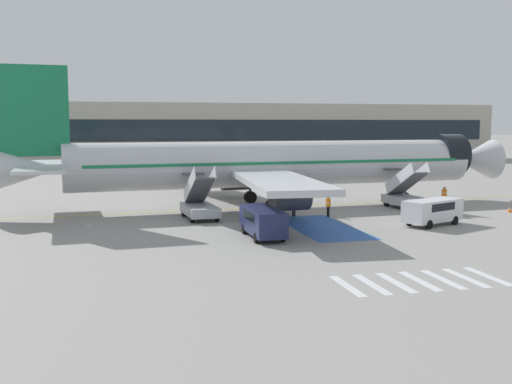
{
  "coord_description": "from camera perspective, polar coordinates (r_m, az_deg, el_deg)",
  "views": [
    {
      "loc": [
        -15.51,
        -49.67,
        7.24
      ],
      "look_at": [
        -3.6,
        -1.26,
        1.56
      ],
      "focal_mm": 42.0,
      "sensor_mm": 36.0,
      "label": 1
    }
  ],
  "objects": [
    {
      "name": "traffic_cone_0",
      "position": [
        53.61,
        23.02,
        -1.53
      ],
      "size": [
        0.41,
        0.41,
        0.46
      ],
      "color": "orange",
      "rests_on": "ground_plane"
    },
    {
      "name": "apron_stand_patch_blue",
      "position": [
        42.51,
        6.26,
        -3.34
      ],
      "size": [
        4.21,
        10.68,
        0.01
      ],
      "primitive_type": "cube",
      "color": "#2856A8",
      "rests_on": "ground_plane"
    },
    {
      "name": "apron_walkway_bar_6",
      "position": [
        30.9,
        21.22,
        -7.49
      ],
      "size": [
        0.44,
        3.6,
        0.01
      ],
      "primitive_type": "cube",
      "color": "silver",
      "rests_on": "ground_plane"
    },
    {
      "name": "apron_walkway_bar_2",
      "position": [
        28.47,
        13.19,
        -8.4
      ],
      "size": [
        0.44,
        3.6,
        0.01
      ],
      "primitive_type": "cube",
      "color": "silver",
      "rests_on": "ground_plane"
    },
    {
      "name": "ground_crew_0",
      "position": [
        55.96,
        17.48,
        -0.25
      ],
      "size": [
        0.48,
        0.34,
        1.67
      ],
      "rotation": [
        0.0,
        0.0,
        0.28
      ],
      "color": "black",
      "rests_on": "ground_plane"
    },
    {
      "name": "ground_crew_1",
      "position": [
        47.14,
        3.62,
        -1.23
      ],
      "size": [
        0.47,
        0.32,
        1.59
      ],
      "rotation": [
        0.0,
        0.0,
        0.24
      ],
      "color": "#2D2D33",
      "rests_on": "ground_plane"
    },
    {
      "name": "apron_walkway_bar_0",
      "position": [
        27.49,
        8.68,
        -8.84
      ],
      "size": [
        0.44,
        3.6,
        0.01
      ],
      "primitive_type": "cube",
      "color": "silver",
      "rests_on": "ground_plane"
    },
    {
      "name": "service_van_1",
      "position": [
        44.69,
        16.47,
        -1.63
      ],
      "size": [
        5.14,
        3.56,
        1.85
      ],
      "rotation": [
        0.0,
        0.0,
        5.12
      ],
      "color": "silver",
      "rests_on": "ground_plane"
    },
    {
      "name": "fuel_tanker",
      "position": [
        76.05,
        -8.99,
        2.19
      ],
      "size": [
        10.43,
        3.49,
        3.24
      ],
      "rotation": [
        0.0,
        0.0,
        1.67
      ],
      "color": "#38383D",
      "rests_on": "ground_plane"
    },
    {
      "name": "apron_walkway_bar_1",
      "position": [
        27.96,
        10.97,
        -8.62
      ],
      "size": [
        0.44,
        3.6,
        0.01
      ],
      "primitive_type": "cube",
      "color": "silver",
      "rests_on": "ground_plane"
    },
    {
      "name": "apron_walkway_bar_3",
      "position": [
        29.03,
        15.33,
        -8.17
      ],
      "size": [
        0.44,
        3.6,
        0.01
      ],
      "primitive_type": "cube",
      "color": "silver",
      "rests_on": "ground_plane"
    },
    {
      "name": "apron_walkway_bar_5",
      "position": [
        30.24,
        19.34,
        -7.72
      ],
      "size": [
        0.44,
        3.6,
        0.01
      ],
      "primitive_type": "cube",
      "color": "silver",
      "rests_on": "ground_plane"
    },
    {
      "name": "terminal_building",
      "position": [
        114.27,
        -9.59,
        5.55
      ],
      "size": [
        135.26,
        12.1,
        11.07
      ],
      "color": "#B2AD9E",
      "rests_on": "ground_plane"
    },
    {
      "name": "ground_crew_2",
      "position": [
        47.14,
        6.9,
        -1.21
      ],
      "size": [
        0.27,
        0.45,
        1.67
      ],
      "rotation": [
        0.0,
        0.0,
        1.67
      ],
      "color": "black",
      "rests_on": "ground_plane"
    },
    {
      "name": "traffic_cone_1",
      "position": [
        55.32,
        17.43,
        -1.02
      ],
      "size": [
        0.51,
        0.51,
        0.57
      ],
      "color": "orange",
      "rests_on": "ground_plane"
    },
    {
      "name": "boarding_stairs_aft",
      "position": [
        46.02,
        -5.4,
        -1.31
      ],
      "size": [
        2.53,
        5.35,
        4.18
      ],
      "rotation": [
        0.0,
        0.0,
        0.07
      ],
      "color": "#ADB2BA",
      "rests_on": "ground_plane"
    },
    {
      "name": "ground_plane",
      "position": [
        52.54,
        3.49,
        -1.43
      ],
      "size": [
        600.0,
        600.0,
        0.0
      ],
      "primitive_type": "plane",
      "color": "gray"
    },
    {
      "name": "apron_walkway_bar_4",
      "position": [
        29.62,
        17.37,
        -7.94
      ],
      "size": [
        0.44,
        3.6,
        0.01
      ],
      "primitive_type": "cube",
      "color": "silver",
      "rests_on": "ground_plane"
    },
    {
      "name": "apron_leadline_yellow",
      "position": [
        52.72,
        2.21,
        -1.39
      ],
      "size": [
        80.0,
        5.88,
        0.01
      ],
      "primitive_type": "cube",
      "rotation": [
        0.0,
        0.0,
        -1.5
      ],
      "color": "gold",
      "rests_on": "ground_plane"
    },
    {
      "name": "airliner",
      "position": [
        52.11,
        1.54,
        2.68
      ],
      "size": [
        46.55,
        35.05,
        11.71
      ],
      "rotation": [
        0.0,
        0.0,
        -1.5
      ],
      "color": "silver",
      "rests_on": "ground_plane"
    },
    {
      "name": "service_van_0",
      "position": [
        38.18,
        0.65,
        -2.68
      ],
      "size": [
        1.96,
        5.18,
        1.89
      ],
      "rotation": [
        0.0,
        0.0,
        0.01
      ],
      "color": "#1E234C",
      "rests_on": "ground_plane"
    },
    {
      "name": "boarding_stairs_forward",
      "position": [
        52.91,
        14.1,
        -0.47
      ],
      "size": [
        2.53,
        5.35,
        4.11
      ],
      "rotation": [
        0.0,
        0.0,
        0.07
      ],
      "color": "#ADB2BA",
      "rests_on": "ground_plane"
    }
  ]
}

